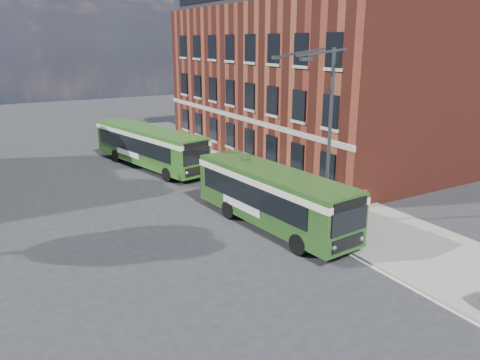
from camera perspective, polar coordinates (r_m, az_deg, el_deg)
ground at (r=23.77m, az=-2.62°, el=-6.42°), size 120.00×120.00×0.00m
pavement at (r=33.58m, az=1.69°, el=0.68°), size 6.00×48.00×0.15m
kerb_line at (r=32.17m, az=-2.95°, el=-0.18°), size 0.12×48.00×0.01m
brick_office at (r=39.63m, az=7.52°, el=13.12°), size 12.10×26.00×14.20m
street_lamp at (r=23.34m, az=10.18°, el=5.23°), size 2.96×2.38×9.00m
bus_stop_sign at (r=23.16m, az=14.71°, el=-3.60°), size 0.35×0.08×2.52m
bus_front at (r=23.90m, az=4.04°, el=-1.62°), size 3.55×10.50×3.02m
bus_rear at (r=36.05m, az=-11.02°, el=4.37°), size 5.02×12.22×3.02m
pedestrian_a at (r=25.13m, az=10.59°, el=-2.91°), size 0.76×0.70×1.74m
pedestrian_b at (r=25.22m, az=14.15°, el=-3.02°), size 0.94×0.77×1.78m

